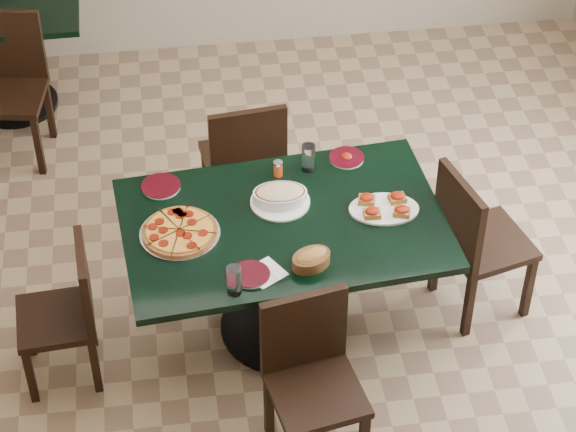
{
  "coord_description": "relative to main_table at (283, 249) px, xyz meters",
  "views": [
    {
      "loc": [
        -0.54,
        -4.08,
        4.38
      ],
      "look_at": [
        0.01,
        0.0,
        0.75
      ],
      "focal_mm": 70.0,
      "sensor_mm": 36.0,
      "label": 1
    }
  ],
  "objects": [
    {
      "name": "main_table",
      "position": [
        0.0,
        0.0,
        0.0
      ],
      "size": [
        1.65,
        1.14,
        0.75
      ],
      "rotation": [
        0.0,
        0.0,
        0.09
      ],
      "color": "black",
      "rests_on": "floor"
    },
    {
      "name": "bread_basket",
      "position": [
        0.09,
        -0.32,
        0.22
      ],
      "size": [
        0.23,
        0.2,
        0.09
      ],
      "rotation": [
        0.0,
        0.0,
        0.44
      ],
      "color": "brown",
      "rests_on": "main_table"
    },
    {
      "name": "water_glass_a",
      "position": [
        0.18,
        0.38,
        0.26
      ],
      "size": [
        0.07,
        0.07,
        0.15
      ],
      "primitive_type": "cylinder",
      "color": "white",
      "rests_on": "main_table"
    },
    {
      "name": "floor",
      "position": [
        0.02,
        0.04,
        -0.57
      ],
      "size": [
        5.5,
        5.5,
        0.0
      ],
      "primitive_type": "plane",
      "color": "#8E7552",
      "rests_on": "ground"
    },
    {
      "name": "napkin_setting",
      "position": [
        -0.13,
        -0.34,
        0.18
      ],
      "size": [
        0.21,
        0.21,
        0.01
      ],
      "rotation": [
        0.0,
        0.0,
        0.55
      ],
      "color": "white",
      "rests_on": "main_table"
    },
    {
      "name": "back_table",
      "position": [
        -1.5,
        2.23,
        -0.04
      ],
      "size": [
        1.0,
        0.73,
        0.75
      ],
      "rotation": [
        0.0,
        0.0,
        0.01
      ],
      "color": "black",
      "rests_on": "floor"
    },
    {
      "name": "side_plate_far_l",
      "position": [
        -0.58,
        0.34,
        0.19
      ],
      "size": [
        0.2,
        0.2,
        0.02
      ],
      "rotation": [
        0.0,
        0.0,
        -0.12
      ],
      "color": "white",
      "rests_on": "main_table"
    },
    {
      "name": "side_plate_near",
      "position": [
        -0.2,
        -0.35,
        0.19
      ],
      "size": [
        0.18,
        0.18,
        0.02
      ],
      "rotation": [
        0.0,
        0.0,
        0.07
      ],
      "color": "white",
      "rests_on": "main_table"
    },
    {
      "name": "chair_right",
      "position": [
        0.99,
        0.03,
        -0.06
      ],
      "size": [
        0.52,
        0.52,
        0.9
      ],
      "rotation": [
        0.0,
        0.0,
        1.84
      ],
      "color": "black",
      "rests_on": "floor"
    },
    {
      "name": "pepperoni_pizza",
      "position": [
        -0.51,
        -0.03,
        0.2
      ],
      "size": [
        0.39,
        0.39,
        0.04
      ],
      "rotation": [
        0.0,
        0.0,
        -0.28
      ],
      "color": "silver",
      "rests_on": "main_table"
    },
    {
      "name": "bruschetta_platter",
      "position": [
        0.5,
        0.02,
        0.21
      ],
      "size": [
        0.37,
        0.27,
        0.05
      ],
      "rotation": [
        0.0,
        0.0,
        -0.09
      ],
      "color": "white",
      "rests_on": "main_table"
    },
    {
      "name": "side_plate_far_r",
      "position": [
        0.39,
        0.44,
        0.19
      ],
      "size": [
        0.18,
        0.18,
        0.03
      ],
      "rotation": [
        0.0,
        0.0,
        -0.17
      ],
      "color": "white",
      "rests_on": "main_table"
    },
    {
      "name": "chair_far",
      "position": [
        -0.11,
        0.81,
        -0.06
      ],
      "size": [
        0.47,
        0.47,
        0.91
      ],
      "rotation": [
        0.0,
        0.0,
        3.26
      ],
      "color": "black",
      "rests_on": "floor"
    },
    {
      "name": "back_chair_near",
      "position": [
        -1.44,
        1.78,
        -0.05
      ],
      "size": [
        0.49,
        0.49,
        0.92
      ],
      "rotation": [
        0.0,
        0.0,
        -0.15
      ],
      "color": "black",
      "rests_on": "floor"
    },
    {
      "name": "water_glass_b",
      "position": [
        -0.28,
        -0.45,
        0.26
      ],
      "size": [
        0.07,
        0.07,
        0.15
      ],
      "primitive_type": "cylinder",
      "color": "white",
      "rests_on": "main_table"
    },
    {
      "name": "chair_left",
      "position": [
        -1.07,
        -0.15,
        -0.12
      ],
      "size": [
        0.4,
        0.4,
        0.8
      ],
      "rotation": [
        0.0,
        0.0,
        -1.5
      ],
      "color": "black",
      "rests_on": "floor"
    },
    {
      "name": "lasagna_casserole",
      "position": [
        0.0,
        0.14,
        0.23
      ],
      "size": [
        0.3,
        0.3,
        0.09
      ],
      "rotation": [
        0.0,
        0.0,
        -0.05
      ],
      "color": "white",
      "rests_on": "main_table"
    },
    {
      "name": "chair_near",
      "position": [
        0.03,
        -0.73,
        -0.08
      ],
      "size": [
        0.48,
        0.48,
        0.87
      ],
      "rotation": [
        0.0,
        0.0,
        0.19
      ],
      "color": "black",
      "rests_on": "floor"
    },
    {
      "name": "pepper_shaker",
      "position": [
        0.02,
        0.36,
        0.23
      ],
      "size": [
        0.05,
        0.05,
        0.09
      ],
      "color": "#BB3F14",
      "rests_on": "main_table"
    }
  ]
}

